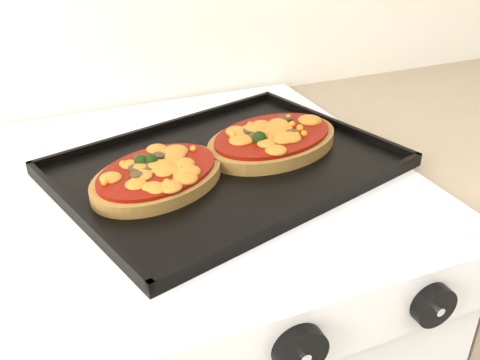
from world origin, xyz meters
name	(u,v)px	position (x,y,z in m)	size (l,w,h in m)	color
control_panel	(297,336)	(-0.01, 1.39, 0.85)	(0.60, 0.02, 0.09)	silver
knob_center	(300,351)	(-0.01, 1.37, 0.85)	(0.06, 0.06, 0.02)	black
knob_right	(433,305)	(0.16, 1.37, 0.85)	(0.06, 0.06, 0.02)	black
baking_tray	(227,164)	(0.03, 1.68, 0.92)	(0.47, 0.35, 0.02)	black
pizza_left	(158,174)	(-0.08, 1.66, 0.94)	(0.21, 0.14, 0.03)	olive
pizza_right	(273,138)	(0.11, 1.70, 0.94)	(0.23, 0.15, 0.03)	olive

